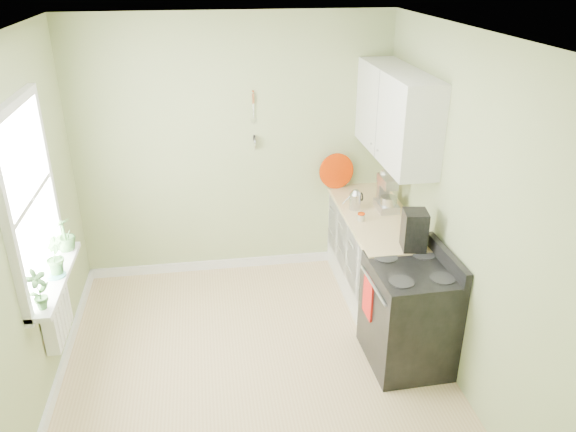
{
  "coord_description": "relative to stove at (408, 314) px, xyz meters",
  "views": [
    {
      "loc": [
        -0.3,
        -3.67,
        3.15
      ],
      "look_at": [
        0.35,
        0.55,
        1.16
      ],
      "focal_mm": 35.0,
      "sensor_mm": 36.0,
      "label": 1
    }
  ],
  "objects": [
    {
      "name": "floor",
      "position": [
        -1.28,
        0.0,
        -0.47
      ],
      "size": [
        3.2,
        3.6,
        0.02
      ],
      "primitive_type": "cube",
      "color": "tan",
      "rests_on": "ground"
    },
    {
      "name": "ceiling",
      "position": [
        -1.28,
        0.0,
        2.25
      ],
      "size": [
        3.2,
        3.6,
        0.02
      ],
      "primitive_type": "cube",
      "color": "white",
      "rests_on": "wall_back"
    },
    {
      "name": "wall_back",
      "position": [
        -1.28,
        1.81,
        0.89
      ],
      "size": [
        3.2,
        0.02,
        2.7
      ],
      "primitive_type": "cube",
      "color": "#A5B279",
      "rests_on": "floor"
    },
    {
      "name": "wall_left",
      "position": [
        -2.89,
        0.0,
        0.89
      ],
      "size": [
        0.02,
        3.6,
        2.7
      ],
      "primitive_type": "cube",
      "color": "#A5B279",
      "rests_on": "floor"
    },
    {
      "name": "wall_right",
      "position": [
        0.33,
        0.0,
        0.89
      ],
      "size": [
        0.02,
        3.6,
        2.7
      ],
      "primitive_type": "cube",
      "color": "#A5B279",
      "rests_on": "floor"
    },
    {
      "name": "base_cabinets",
      "position": [
        0.02,
        1.0,
        -0.02
      ],
      "size": [
        0.6,
        1.6,
        0.87
      ],
      "primitive_type": "cube",
      "color": "white",
      "rests_on": "floor"
    },
    {
      "name": "countertop",
      "position": [
        0.01,
        1.0,
        0.43
      ],
      "size": [
        0.64,
        1.6,
        0.04
      ],
      "primitive_type": "cube",
      "color": "beige",
      "rests_on": "base_cabinets"
    },
    {
      "name": "upper_cabinets",
      "position": [
        0.15,
        1.1,
        1.39
      ],
      "size": [
        0.35,
        1.4,
        0.8
      ],
      "primitive_type": "cube",
      "color": "white",
      "rests_on": "wall_right"
    },
    {
      "name": "window",
      "position": [
        -2.86,
        0.3,
        1.09
      ],
      "size": [
        0.06,
        1.14,
        1.44
      ],
      "color": "white",
      "rests_on": "wall_left"
    },
    {
      "name": "window_sill",
      "position": [
        -2.79,
        0.3,
        0.42
      ],
      "size": [
        0.18,
        1.14,
        0.04
      ],
      "primitive_type": "cube",
      "color": "white",
      "rests_on": "wall_left"
    },
    {
      "name": "radiator",
      "position": [
        -2.82,
        0.25,
        0.09
      ],
      "size": [
        0.12,
        0.5,
        0.35
      ],
      "primitive_type": "cube",
      "color": "white",
      "rests_on": "wall_left"
    },
    {
      "name": "wall_utensils",
      "position": [
        -1.08,
        1.78,
        1.11
      ],
      "size": [
        0.02,
        0.14,
        0.58
      ],
      "color": "beige",
      "rests_on": "wall_back"
    },
    {
      "name": "stove",
      "position": [
        0.0,
        0.0,
        0.0
      ],
      "size": [
        0.67,
        0.75,
        1.02
      ],
      "color": "black",
      "rests_on": "floor"
    },
    {
      "name": "stand_mixer",
      "position": [
        0.13,
        1.11,
        0.61
      ],
      "size": [
        0.19,
        0.31,
        0.37
      ],
      "color": "#B2B2B7",
      "rests_on": "countertop"
    },
    {
      "name": "kettle",
      "position": [
        -0.17,
        1.16,
        0.55
      ],
      "size": [
        0.19,
        0.11,
        0.2
      ],
      "color": "silver",
      "rests_on": "countertop"
    },
    {
      "name": "coffee_maker",
      "position": [
        0.1,
        0.3,
        0.61
      ],
      "size": [
        0.22,
        0.24,
        0.33
      ],
      "color": "black",
      "rests_on": "countertop"
    },
    {
      "name": "red_tray",
      "position": [
        -0.23,
        1.72,
        0.64
      ],
      "size": [
        0.38,
        0.11,
        0.38
      ],
      "primitive_type": "cylinder",
      "rotation": [
        1.45,
        0.0,
        0.13
      ],
      "color": "#BA2A00",
      "rests_on": "countertop"
    },
    {
      "name": "jar",
      "position": [
        -0.18,
        0.89,
        0.49
      ],
      "size": [
        0.07,
        0.07,
        0.08
      ],
      "color": "#BAB699",
      "rests_on": "countertop"
    },
    {
      "name": "plant_a",
      "position": [
        -2.78,
        -0.15,
        0.6
      ],
      "size": [
        0.19,
        0.2,
        0.31
      ],
      "primitive_type": "imported",
      "rotation": [
        0.0,
        0.0,
        0.84
      ],
      "color": "#396531",
      "rests_on": "window_sill"
    },
    {
      "name": "plant_b",
      "position": [
        -2.78,
        0.35,
        0.59
      ],
      "size": [
        0.18,
        0.2,
        0.3
      ],
      "primitive_type": "imported",
      "rotation": [
        0.0,
        0.0,
        1.93
      ],
      "color": "#396531",
      "rests_on": "window_sill"
    },
    {
      "name": "plant_c",
      "position": [
        -2.78,
        0.74,
        0.59
      ],
      "size": [
        0.22,
        0.22,
        0.29
      ],
      "primitive_type": "imported",
      "rotation": [
        0.0,
        0.0,
        4.22
      ],
      "color": "#396531",
      "rests_on": "window_sill"
    }
  ]
}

